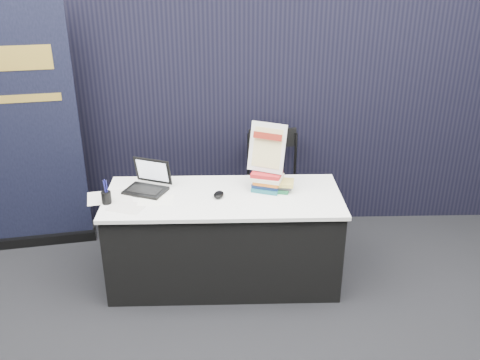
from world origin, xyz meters
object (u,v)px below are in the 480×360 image
object	(u,v)px
laptop	(146,183)
book_stack_short	(280,185)
display_table	(224,238)
book_stack_tall	(267,181)
stacking_chair	(273,182)
pullup_banner	(28,144)
info_sign	(267,148)

from	to	relation	value
laptop	book_stack_short	bearing A→B (deg)	19.59
display_table	book_stack_tall	xyz separation A→B (m)	(0.34, 0.09, 0.45)
display_table	stacking_chair	world-z (taller)	stacking_chair
book_stack_tall	pullup_banner	bearing A→B (deg)	165.39
book_stack_tall	stacking_chair	distance (m)	0.64
info_sign	book_stack_short	bearing A→B (deg)	1.50
laptop	stacking_chair	bearing A→B (deg)	49.23
stacking_chair	book_stack_short	bearing A→B (deg)	-96.27
display_table	info_sign	world-z (taller)	info_sign
laptop	book_stack_short	size ratio (longest dim) A/B	1.73
laptop	book_stack_tall	bearing A→B (deg)	20.12
book_stack_short	info_sign	xyz separation A→B (m)	(-0.10, 0.04, 0.29)
stacking_chair	info_sign	bearing A→B (deg)	-106.94
book_stack_tall	info_sign	world-z (taller)	info_sign
pullup_banner	stacking_chair	bearing A→B (deg)	-8.42
display_table	laptop	xyz separation A→B (m)	(-0.60, 0.12, 0.43)
laptop	info_sign	world-z (taller)	info_sign
display_table	stacking_chair	distance (m)	0.82
laptop	book_stack_tall	world-z (taller)	laptop
laptop	book_stack_short	distance (m)	1.04
book_stack_short	info_sign	bearing A→B (deg)	157.03
book_stack_tall	pullup_banner	xyz separation A→B (m)	(-1.97, 0.51, 0.14)
book_stack_tall	info_sign	xyz separation A→B (m)	(0.00, 0.03, 0.26)
book_stack_tall	pullup_banner	world-z (taller)	pullup_banner
pullup_banner	laptop	bearing A→B (deg)	-35.18
display_table	laptop	bearing A→B (deg)	168.67
laptop	stacking_chair	world-z (taller)	stacking_chair
book_stack_short	info_sign	world-z (taller)	info_sign
display_table	laptop	size ratio (longest dim) A/B	4.96
display_table	info_sign	distance (m)	0.79
book_stack_tall	pullup_banner	distance (m)	2.04
book_stack_short	pullup_banner	xyz separation A→B (m)	(-2.07, 0.53, 0.17)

